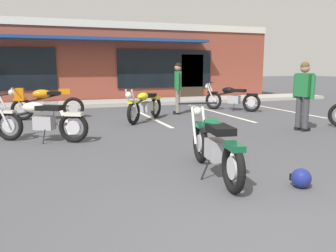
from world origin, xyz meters
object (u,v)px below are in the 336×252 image
motorcycle_foreground_classic (214,144)px  person_near_building (304,92)px  motorcycle_cream_vintage (145,105)px  person_in_black_shirt (178,85)px  helmet_on_pavement (301,178)px  motorcycle_orange_scrambler (39,120)px  motorcycle_green_cafe_racer (44,102)px  motorcycle_black_cruiser (231,98)px

motorcycle_foreground_classic → person_near_building: 4.42m
motorcycle_cream_vintage → person_in_black_shirt: bearing=36.5°
person_in_black_shirt → helmet_on_pavement: (-1.05, -7.14, -0.82)m
motorcycle_orange_scrambler → helmet_on_pavement: 5.26m
motorcycle_green_cafe_racer → motorcycle_orange_scrambler: 3.22m
motorcycle_foreground_classic → motorcycle_cream_vintage: (0.45, 5.22, 0.00)m
motorcycle_cream_vintage → person_in_black_shirt: 1.84m
motorcycle_green_cafe_racer → motorcycle_cream_vintage: 3.02m
person_in_black_shirt → motorcycle_foreground_classic: bearing=-106.6°
person_near_building → motorcycle_foreground_classic: bearing=-146.2°
motorcycle_black_cruiser → person_near_building: bearing=-95.1°
motorcycle_foreground_classic → motorcycle_orange_scrambler: size_ratio=1.09×
motorcycle_cream_vintage → person_near_building: 4.26m
motorcycle_black_cruiser → person_in_black_shirt: person_in_black_shirt is taller
motorcycle_green_cafe_racer → motorcycle_cream_vintage: same height
motorcycle_foreground_classic → motorcycle_cream_vintage: 5.24m
motorcycle_green_cafe_racer → helmet_on_pavement: bearing=-67.1°
motorcycle_cream_vintage → helmet_on_pavement: (0.37, -6.09, -0.33)m
motorcycle_cream_vintage → person_in_black_shirt: size_ratio=1.02×
motorcycle_black_cruiser → motorcycle_cream_vintage: same height
motorcycle_black_cruiser → person_near_building: 4.10m
motorcycle_green_cafe_racer → helmet_on_pavement: (3.12, -7.36, -0.40)m
motorcycle_black_cruiser → person_in_black_shirt: bearing=-173.9°
motorcycle_cream_vintage → motorcycle_foreground_classic: bearing=-94.9°
person_near_building → motorcycle_green_cafe_racer: bearing=145.7°
motorcycle_green_cafe_racer → helmet_on_pavement: 8.00m
motorcycle_black_cruiser → person_near_building: size_ratio=1.06×
motorcycle_black_cruiser → motorcycle_cream_vintage: bearing=-160.2°
motorcycle_orange_scrambler → motorcycle_cream_vintage: same height
motorcycle_black_cruiser → helmet_on_pavement: size_ratio=6.83×
motorcycle_green_cafe_racer → motorcycle_cream_vintage: bearing=-25.0°
motorcycle_green_cafe_racer → motorcycle_cream_vintage: (2.74, -1.28, -0.07)m
motorcycle_foreground_classic → person_in_black_shirt: (1.87, 6.27, 0.49)m
motorcycle_orange_scrambler → person_in_black_shirt: bearing=35.1°
helmet_on_pavement → motorcycle_orange_scrambler: bearing=127.8°
motorcycle_black_cruiser → motorcycle_cream_vintage: size_ratio=1.04×
motorcycle_foreground_classic → motorcycle_green_cafe_racer: 6.89m
motorcycle_orange_scrambler → motorcycle_green_cafe_racer: bearing=88.2°
person_in_black_shirt → person_near_building: same height
person_in_black_shirt → helmet_on_pavement: person_in_black_shirt is taller
motorcycle_orange_scrambler → motorcycle_cream_vintage: bearing=34.4°
motorcycle_foreground_classic → helmet_on_pavement: size_ratio=8.08×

